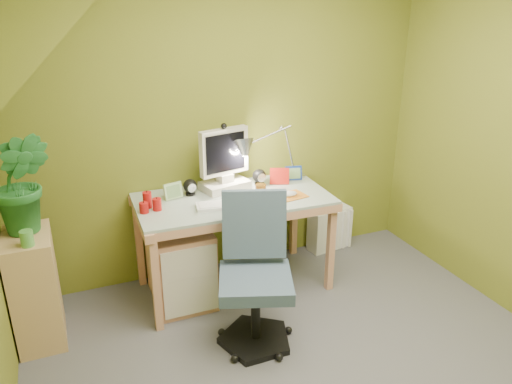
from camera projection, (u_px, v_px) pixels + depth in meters
name	position (u px, v px, depth m)	size (l,w,h in m)	color
wall_back	(226.00, 122.00, 3.74)	(3.20, 0.01, 2.40)	olive
slope_ceiling	(104.00, 67.00, 1.77)	(1.10, 3.20, 1.10)	white
desk	(234.00, 243.00, 3.70)	(1.38, 0.69, 0.74)	tan
monitor	(224.00, 154.00, 3.62)	(0.40, 0.23, 0.54)	beige
speaker_left	(190.00, 187.00, 3.59)	(0.10, 0.10, 0.12)	black
speaker_right	(259.00, 177.00, 3.78)	(0.10, 0.10, 0.12)	black
keyboard	(229.00, 205.00, 3.42)	(0.45, 0.14, 0.02)	white
mousepad	(290.00, 196.00, 3.58)	(0.23, 0.17, 0.01)	#C4721E
mouse	(290.00, 194.00, 3.58)	(0.11, 0.07, 0.04)	silver
amber_tumbler	(261.00, 191.00, 3.55)	(0.08, 0.08, 0.10)	#965915
candle_cluster	(149.00, 202.00, 3.34)	(0.15, 0.13, 0.11)	#A81110
photo_frame_red	(279.00, 176.00, 3.80)	(0.15, 0.02, 0.13)	#B41C13
photo_frame_blue	(294.00, 173.00, 3.88)	(0.13, 0.02, 0.11)	navy
photo_frame_green	(173.00, 191.00, 3.53)	(0.14, 0.02, 0.12)	#A8D08F
desk_lamp	(280.00, 141.00, 3.76)	(0.60, 0.26, 0.65)	#B8B8BC
side_ledge	(35.00, 289.00, 3.13)	(0.28, 0.42, 0.74)	tan
potted_plant	(22.00, 183.00, 2.93)	(0.35, 0.28, 0.63)	#216529
green_cup	(27.00, 238.00, 2.85)	(0.07, 0.07, 0.09)	#4E983F
task_chair	(256.00, 281.00, 3.06)	(0.50, 0.50, 0.91)	#3C5063
radiator	(329.00, 228.00, 4.35)	(0.37, 0.15, 0.37)	silver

